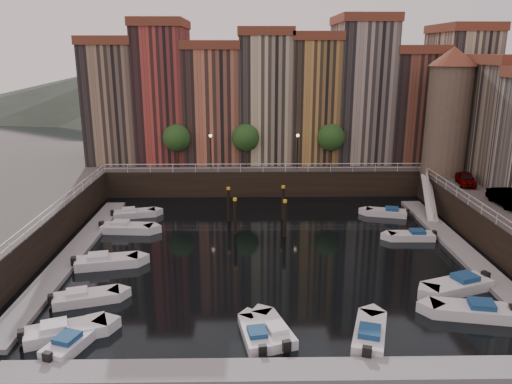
{
  "coord_description": "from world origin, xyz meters",
  "views": [
    {
      "loc": [
        -1.74,
        -39.44,
        16.25
      ],
      "look_at": [
        -1.01,
        4.0,
        4.01
      ],
      "focal_mm": 35.0,
      "sensor_mm": 36.0,
      "label": 1
    }
  ],
  "objects_px": {
    "corner_tower": "(448,110)",
    "boat_left_0": "(64,331)",
    "car_a": "(466,180)",
    "boat_left_2": "(105,262)",
    "gangway": "(429,195)",
    "boat_left_1": "(85,297)",
    "car_b": "(506,199)",
    "mooring_pilings": "(258,211)"
  },
  "relations": [
    {
      "from": "mooring_pilings",
      "to": "car_a",
      "type": "xyz_separation_m",
      "value": [
        21.32,
        3.74,
        2.01
      ]
    },
    {
      "from": "corner_tower",
      "to": "car_a",
      "type": "bearing_deg",
      "value": -84.21
    },
    {
      "from": "gangway",
      "to": "boat_left_1",
      "type": "relative_size",
      "value": 1.8
    },
    {
      "from": "gangway",
      "to": "car_a",
      "type": "height_order",
      "value": "car_a"
    },
    {
      "from": "mooring_pilings",
      "to": "car_b",
      "type": "bearing_deg",
      "value": -8.66
    },
    {
      "from": "boat_left_2",
      "to": "boat_left_1",
      "type": "bearing_deg",
      "value": -99.31
    },
    {
      "from": "boat_left_0",
      "to": "boat_left_2",
      "type": "distance_m",
      "value": 10.14
    },
    {
      "from": "boat_left_2",
      "to": "car_b",
      "type": "bearing_deg",
      "value": -2.27
    },
    {
      "from": "gangway",
      "to": "boat_left_0",
      "type": "xyz_separation_m",
      "value": [
        -29.72,
        -23.24,
        -1.54
      ]
    },
    {
      "from": "gangway",
      "to": "car_b",
      "type": "bearing_deg",
      "value": -62.17
    },
    {
      "from": "gangway",
      "to": "boat_left_0",
      "type": "bearing_deg",
      "value": -141.98
    },
    {
      "from": "boat_left_0",
      "to": "mooring_pilings",
      "type": "bearing_deg",
      "value": 37.94
    },
    {
      "from": "boat_left_1",
      "to": "car_b",
      "type": "bearing_deg",
      "value": 1.65
    },
    {
      "from": "mooring_pilings",
      "to": "car_b",
      "type": "distance_m",
      "value": 22.27
    },
    {
      "from": "corner_tower",
      "to": "boat_left_0",
      "type": "xyz_separation_m",
      "value": [
        -32.62,
        -27.74,
        -9.82
      ]
    },
    {
      "from": "boat_left_1",
      "to": "car_b",
      "type": "relative_size",
      "value": 1.05
    },
    {
      "from": "boat_left_0",
      "to": "car_b",
      "type": "height_order",
      "value": "car_b"
    },
    {
      "from": "boat_left_0",
      "to": "boat_left_2",
      "type": "relative_size",
      "value": 0.96
    },
    {
      "from": "car_b",
      "to": "boat_left_2",
      "type": "bearing_deg",
      "value": -173.45
    },
    {
      "from": "corner_tower",
      "to": "boat_left_2",
      "type": "bearing_deg",
      "value": -151.9
    },
    {
      "from": "gangway",
      "to": "car_b",
      "type": "distance_m",
      "value": 8.78
    },
    {
      "from": "car_a",
      "to": "car_b",
      "type": "distance_m",
      "value": 7.11
    },
    {
      "from": "gangway",
      "to": "boat_left_0",
      "type": "height_order",
      "value": "gangway"
    },
    {
      "from": "gangway",
      "to": "boat_left_0",
      "type": "distance_m",
      "value": 37.76
    },
    {
      "from": "car_a",
      "to": "car_b",
      "type": "xyz_separation_m",
      "value": [
        0.6,
        -7.08,
        0.07
      ]
    },
    {
      "from": "car_b",
      "to": "mooring_pilings",
      "type": "bearing_deg",
      "value": 168.71
    },
    {
      "from": "boat_left_1",
      "to": "boat_left_2",
      "type": "relative_size",
      "value": 0.89
    },
    {
      "from": "gangway",
      "to": "mooring_pilings",
      "type": "xyz_separation_m",
      "value": [
        -17.91,
        -4.26,
        -0.27
      ]
    },
    {
      "from": "corner_tower",
      "to": "boat_left_0",
      "type": "distance_m",
      "value": 43.93
    },
    {
      "from": "boat_left_0",
      "to": "boat_left_1",
      "type": "distance_m",
      "value": 4.27
    },
    {
      "from": "gangway",
      "to": "boat_left_0",
      "type": "relative_size",
      "value": 1.68
    },
    {
      "from": "corner_tower",
      "to": "boat_left_0",
      "type": "height_order",
      "value": "corner_tower"
    },
    {
      "from": "gangway",
      "to": "mooring_pilings",
      "type": "height_order",
      "value": "gangway"
    },
    {
      "from": "boat_left_0",
      "to": "gangway",
      "type": "bearing_deg",
      "value": 17.86
    },
    {
      "from": "car_b",
      "to": "car_a",
      "type": "bearing_deg",
      "value": 92.23
    },
    {
      "from": "mooring_pilings",
      "to": "boat_left_0",
      "type": "distance_m",
      "value": 22.39
    },
    {
      "from": "boat_left_0",
      "to": "boat_left_1",
      "type": "height_order",
      "value": "boat_left_0"
    },
    {
      "from": "corner_tower",
      "to": "boat_left_1",
      "type": "height_order",
      "value": "corner_tower"
    },
    {
      "from": "corner_tower",
      "to": "boat_left_0",
      "type": "relative_size",
      "value": 2.78
    },
    {
      "from": "boat_left_2",
      "to": "car_a",
      "type": "height_order",
      "value": "car_a"
    },
    {
      "from": "boat_left_2",
      "to": "corner_tower",
      "type": "bearing_deg",
      "value": 16.66
    },
    {
      "from": "gangway",
      "to": "boat_left_2",
      "type": "xyz_separation_m",
      "value": [
        -30.06,
        -13.1,
        -1.53
      ]
    }
  ]
}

